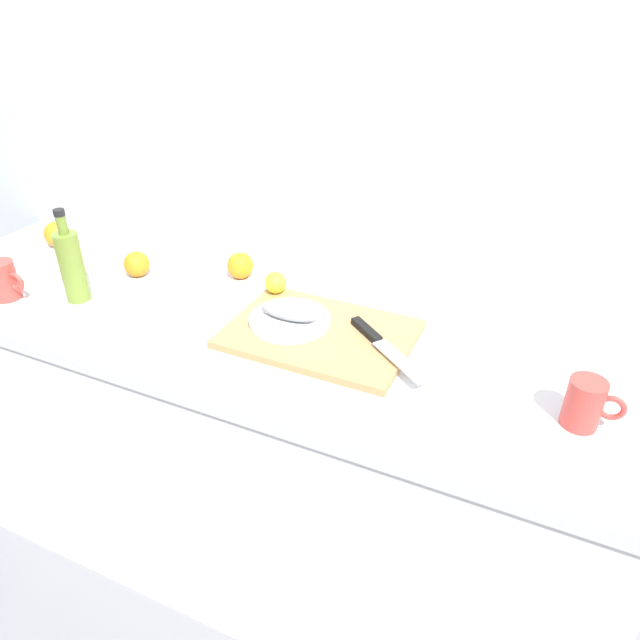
# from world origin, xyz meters

# --- Properties ---
(ground_plane) EXTENTS (12.00, 12.00, 0.00)m
(ground_plane) POSITION_xyz_m (0.00, 0.00, 0.00)
(ground_plane) COLOR slate
(back_wall) EXTENTS (3.20, 0.05, 2.50)m
(back_wall) POSITION_xyz_m (0.00, 0.33, 1.25)
(back_wall) COLOR silver
(back_wall) RESTS_ON ground_plane
(kitchen_counter) EXTENTS (2.00, 0.60, 0.90)m
(kitchen_counter) POSITION_xyz_m (0.00, 0.00, 0.45)
(kitchen_counter) COLOR white
(kitchen_counter) RESTS_ON ground_plane
(cutting_board) EXTENTS (0.45, 0.32, 0.02)m
(cutting_board) POSITION_xyz_m (0.23, 0.02, 0.91)
(cutting_board) COLOR tan
(cutting_board) RESTS_ON kitchen_counter
(white_plate) EXTENTS (0.20, 0.20, 0.01)m
(white_plate) POSITION_xyz_m (0.14, 0.02, 0.93)
(white_plate) COLOR white
(white_plate) RESTS_ON cutting_board
(fish_fillet) EXTENTS (0.15, 0.07, 0.04)m
(fish_fillet) POSITION_xyz_m (0.14, 0.02, 0.95)
(fish_fillet) COLOR gray
(fish_fillet) RESTS_ON white_plate
(chef_knife) EXTENTS (0.25, 0.20, 0.02)m
(chef_knife) POSITION_xyz_m (0.38, 0.02, 0.93)
(chef_knife) COLOR silver
(chef_knife) RESTS_ON cutting_board
(lemon_0) EXTENTS (0.06, 0.06, 0.06)m
(lemon_0) POSITION_xyz_m (0.03, 0.15, 0.95)
(lemon_0) COLOR yellow
(lemon_0) RESTS_ON cutting_board
(olive_oil_bottle) EXTENTS (0.06, 0.06, 0.26)m
(olive_oil_bottle) POSITION_xyz_m (-0.45, -0.08, 1.00)
(olive_oil_bottle) COLOR olive
(olive_oil_bottle) RESTS_ON kitchen_counter
(coffee_mug_0) EXTENTS (0.11, 0.07, 0.11)m
(coffee_mug_0) POSITION_xyz_m (-0.63, -0.16, 0.95)
(coffee_mug_0) COLOR #CC3F38
(coffee_mug_0) RESTS_ON kitchen_counter
(coffee_mug_1) EXTENTS (0.11, 0.07, 0.11)m
(coffee_mug_1) POSITION_xyz_m (0.83, -0.05, 0.95)
(coffee_mug_1) COLOR #CC3F38
(coffee_mug_1) RESTS_ON kitchen_counter
(orange_0) EXTENTS (0.08, 0.08, 0.08)m
(orange_0) POSITION_xyz_m (-0.77, 0.16, 0.94)
(orange_0) COLOR orange
(orange_0) RESTS_ON kitchen_counter
(orange_1) EXTENTS (0.08, 0.08, 0.08)m
(orange_1) POSITION_xyz_m (-0.12, 0.22, 0.94)
(orange_1) COLOR orange
(orange_1) RESTS_ON kitchen_counter
(orange_2) EXTENTS (0.07, 0.07, 0.07)m
(orange_2) POSITION_xyz_m (-0.40, 0.10, 0.94)
(orange_2) COLOR orange
(orange_2) RESTS_ON kitchen_counter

